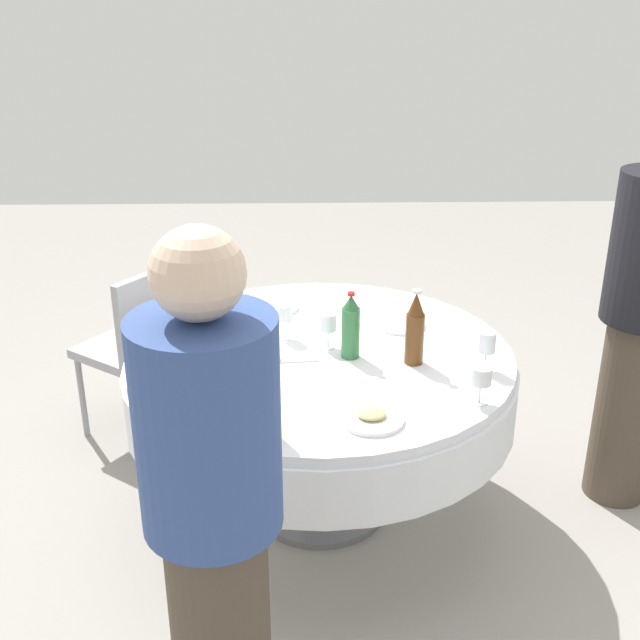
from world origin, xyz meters
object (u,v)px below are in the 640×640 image
at_px(wine_glass_rear, 487,344).
at_px(plate_north, 270,307).
at_px(plate_rear, 237,389).
at_px(person_mid, 214,527).
at_px(plate_far, 372,418).
at_px(bottle_clear_near, 245,384).
at_px(wine_glass_front, 285,314).
at_px(bottle_brown_right, 415,329).
at_px(wine_glass_left, 481,377).
at_px(dining_table, 320,384).
at_px(wine_glass_inner, 328,324).
at_px(bottle_green_mid, 351,327).
at_px(bottle_brown_front, 266,398).
at_px(plate_east, 401,324).
at_px(wine_glass_outer, 260,327).
at_px(chair_outer, 139,340).

relative_size(wine_glass_rear, plate_north, 0.61).
xyz_separation_m(plate_rear, person_mid, (-0.01, 0.88, 0.09)).
bearing_deg(person_mid, plate_north, -79.20).
bearing_deg(plate_north, plate_far, 110.74).
bearing_deg(bottle_clear_near, wine_glass_front, -100.37).
xyz_separation_m(bottle_brown_right, wine_glass_left, (-0.18, 0.31, -0.04)).
distance_m(dining_table, wine_glass_inner, 0.25).
bearing_deg(plate_far, plate_rear, -25.13).
relative_size(bottle_brown_right, plate_north, 1.17).
xyz_separation_m(wine_glass_left, plate_rear, (0.83, -0.10, -0.09)).
distance_m(bottle_green_mid, bottle_brown_front, 0.63).
bearing_deg(dining_table, plate_north, -64.30).
height_order(wine_glass_front, plate_north, wine_glass_front).
distance_m(wine_glass_front, plate_east, 0.50).
height_order(dining_table, wine_glass_outer, wine_glass_outer).
bearing_deg(person_mid, bottle_brown_front, -86.57).
bearing_deg(wine_glass_inner, bottle_clear_near, 62.24).
bearing_deg(bottle_brown_front, bottle_clear_near, -54.70).
height_order(wine_glass_rear, plate_north, wine_glass_rear).
xyz_separation_m(plate_far, plate_east, (-0.19, -0.77, -0.00)).
distance_m(wine_glass_outer, plate_east, 0.62).
xyz_separation_m(bottle_brown_right, plate_far, (0.19, 0.42, -0.13)).
xyz_separation_m(bottle_clear_near, wine_glass_left, (-0.79, -0.09, -0.03)).
xyz_separation_m(dining_table, wine_glass_front, (0.14, -0.13, 0.25)).
distance_m(bottle_brown_right, plate_east, 0.36).
xyz_separation_m(plate_east, person_mid, (0.63, 1.43, 0.09)).
distance_m(bottle_brown_front, wine_glass_outer, 0.62).
xyz_separation_m(dining_table, bottle_clear_near, (0.25, 0.51, 0.27)).
bearing_deg(plate_east, bottle_brown_right, 91.20).
bearing_deg(bottle_green_mid, plate_east, -128.83).
bearing_deg(bottle_clear_near, wine_glass_rear, -158.68).
distance_m(wine_glass_rear, plate_east, 0.49).
height_order(bottle_green_mid, plate_east, bottle_green_mid).
relative_size(bottle_green_mid, wine_glass_front, 1.86).
height_order(bottle_green_mid, wine_glass_outer, bottle_green_mid).
height_order(bottle_brown_right, plate_rear, bottle_brown_right).
relative_size(plate_east, chair_outer, 0.23).
xyz_separation_m(bottle_green_mid, wine_glass_outer, (0.34, -0.06, -0.02)).
distance_m(wine_glass_left, chair_outer, 1.74).
bearing_deg(plate_east, person_mid, 66.21).
bearing_deg(plate_far, wine_glass_inner, -77.64).
bearing_deg(wine_glass_front, plate_far, 113.97).
relative_size(wine_glass_outer, plate_north, 0.56).
height_order(plate_east, plate_north, same).
xyz_separation_m(wine_glass_outer, chair_outer, (0.61, -0.59, -0.32)).
distance_m(wine_glass_inner, chair_outer, 1.09).
height_order(bottle_green_mid, wine_glass_left, bottle_green_mid).
bearing_deg(wine_glass_front, bottle_brown_front, 86.50).
distance_m(plate_east, chair_outer, 1.26).
bearing_deg(bottle_brown_front, plate_north, -88.46).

